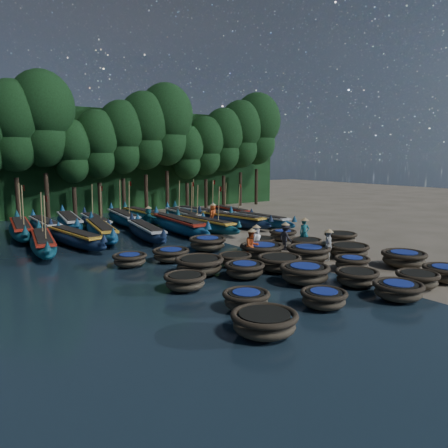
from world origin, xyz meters
TOP-DOWN VIEW (x-y plane):
  - ground at (0.00, 0.00)m, footprint 120.00×120.00m
  - foliage_wall at (0.00, 23.50)m, footprint 40.00×3.00m
  - coracle_0 at (-7.42, -9.40)m, footprint 2.18×2.18m
  - coracle_1 at (-4.05, -8.74)m, footprint 1.92×1.92m
  - coracle_2 at (-1.04, -9.75)m, footprint 1.91×1.91m
  - coracle_3 at (0.96, -9.33)m, footprint 1.77×1.77m
  - coracle_4 at (2.86, -9.46)m, footprint 2.23×2.23m
  - coracle_5 at (-6.47, -7.29)m, footprint 1.94×1.94m
  - coracle_6 at (-2.39, -6.15)m, footprint 2.59×2.59m
  - coracle_7 at (-0.85, -7.68)m, footprint 2.04×2.04m
  - coracle_8 at (1.10, -5.86)m, footprint 1.86×1.86m
  - coracle_9 at (3.73, -6.91)m, footprint 2.53×2.53m
  - coracle_10 at (-7.09, -3.99)m, footprint 1.77×1.77m
  - coracle_11 at (-3.95, -3.92)m, footprint 2.00×2.00m
  - coracle_12 at (-1.87, -3.95)m, footprint 2.32×2.32m
  - coracle_13 at (0.78, -3.29)m, footprint 2.55×2.55m
  - coracle_14 at (3.18, -3.95)m, footprint 2.46×2.46m
  - coracle_15 at (-5.36, -2.31)m, footprint 2.69×2.69m
  - coracle_16 at (-3.04, -1.95)m, footprint 1.71×1.71m
  - coracle_17 at (-0.96, -1.56)m, footprint 2.45×2.45m
  - coracle_18 at (2.79, -1.13)m, footprint 2.20×2.20m
  - coracle_19 at (5.57, -1.39)m, footprint 2.43×2.43m
  - coracle_20 at (-7.39, 1.00)m, footprint 2.09×2.09m
  - coracle_21 at (-5.20, 0.77)m, footprint 2.36×2.36m
  - coracle_22 at (-2.17, 1.92)m, footprint 2.44×2.44m
  - coracle_23 at (0.85, 0.66)m, footprint 1.87×1.87m
  - coracle_24 at (3.57, 1.71)m, footprint 1.93×1.93m
  - long_boat_1 at (-10.13, 7.10)m, footprint 2.59×7.86m
  - long_boat_2 at (-8.15, 7.63)m, footprint 2.39×7.89m
  - long_boat_3 at (-6.01, 9.04)m, footprint 2.78×8.31m
  - long_boat_4 at (-3.56, 7.32)m, footprint 2.59×7.84m
  - long_boat_5 at (-0.67, 7.99)m, footprint 2.22×9.04m
  - long_boat_6 at (1.30, 7.55)m, footprint 1.83×7.95m
  - long_boat_7 at (4.22, 8.24)m, footprint 2.76×8.04m
  - long_boat_8 at (6.18, 7.19)m, footprint 1.80×7.61m
  - long_boat_9 at (-10.27, 12.76)m, footprint 2.46×8.54m
  - long_boat_10 at (-8.48, 13.83)m, footprint 1.41×7.91m
  - long_boat_11 at (-6.59, 14.38)m, footprint 2.71×8.58m
  - long_boat_12 at (-4.94, 13.33)m, footprint 2.05×7.83m
  - long_boat_13 at (-2.36, 14.19)m, footprint 2.47×8.36m
  - long_boat_14 at (-0.38, 14.44)m, footprint 1.64×8.45m
  - long_boat_15 at (2.23, 12.41)m, footprint 2.42×8.06m
  - long_boat_16 at (4.14, 12.77)m, footprint 2.27×8.24m
  - long_boat_17 at (7.33, 12.78)m, footprint 1.91×7.24m
  - fisherman_0 at (-0.19, -0.15)m, footprint 0.90×0.79m
  - fisherman_1 at (3.28, -0.50)m, footprint 0.74×0.65m
  - fisherman_2 at (-1.74, -1.68)m, footprint 0.90×0.75m
  - fisherman_3 at (1.69, -0.53)m, footprint 0.63×1.04m
  - fisherman_4 at (1.71, -3.81)m, footprint 0.99×0.89m
  - fisherman_5 at (-1.69, 10.86)m, footprint 0.78×1.63m
  - fisherman_6 at (3.44, 9.79)m, footprint 0.98×0.86m
  - tree_3 at (-9.10, 20.00)m, footprint 4.92×4.92m
  - tree_4 at (-6.80, 20.00)m, footprint 5.34×5.34m
  - tree_5 at (-4.50, 20.00)m, footprint 3.68×3.68m
  - tree_6 at (-2.20, 20.00)m, footprint 4.09×4.09m
  - tree_7 at (0.10, 20.00)m, footprint 4.51×4.51m
  - tree_8 at (2.40, 20.00)m, footprint 4.92×4.92m
  - tree_9 at (4.70, 20.00)m, footprint 5.34×5.34m
  - tree_10 at (7.00, 20.00)m, footprint 3.68×3.68m
  - tree_11 at (9.30, 20.00)m, footprint 4.09×4.09m
  - tree_12 at (11.60, 20.00)m, footprint 4.51×4.51m
  - tree_13 at (13.90, 20.00)m, footprint 4.92×4.92m
  - tree_14 at (16.20, 20.00)m, footprint 5.34×5.34m

SIDE VIEW (x-z plane):
  - ground at x=0.00m, z-range 0.00..0.00m
  - coracle_18 at x=2.79m, z-range 0.05..0.69m
  - coracle_16 at x=-3.04m, z-range 0.05..0.68m
  - coracle_20 at x=-7.39m, z-range 0.05..0.70m
  - coracle_23 at x=0.85m, z-range 0.05..0.71m
  - coracle_1 at x=-4.05m, z-range 0.05..0.71m
  - coracle_21 at x=-5.20m, z-range 0.05..0.73m
  - coracle_8 at x=1.10m, z-range 0.05..0.73m
  - coracle_24 at x=3.57m, z-range 0.05..0.74m
  - coracle_10 at x=-7.09m, z-range 0.05..0.74m
  - coracle_5 at x=-6.47m, z-range 0.06..0.74m
  - coracle_3 at x=0.96m, z-range 0.05..0.75m
  - coracle_2 at x=-1.04m, z-range 0.05..0.75m
  - coracle_7 at x=-0.85m, z-range 0.05..0.76m
  - coracle_11 at x=-3.95m, z-range 0.06..0.76m
  - coracle_4 at x=2.86m, z-range 0.06..0.76m
  - coracle_14 at x=3.18m, z-range 0.05..0.78m
  - coracle_0 at x=-7.42m, z-range 0.05..0.81m
  - coracle_12 at x=-1.87m, z-range 0.05..0.81m
  - coracle_19 at x=5.57m, z-range 0.06..0.83m
  - coracle_9 at x=3.73m, z-range 0.06..0.85m
  - coracle_22 at x=-2.17m, z-range 0.06..0.86m
  - coracle_13 at x=0.78m, z-range 0.06..0.86m
  - coracle_6 at x=-2.39m, z-range 0.06..0.88m
  - coracle_15 at x=-5.36m, z-range 0.06..0.89m
  - coracle_17 at x=-0.96m, z-range 0.06..0.89m
  - long_boat_17 at x=7.33m, z-range -1.05..2.03m
  - long_boat_8 at x=6.18m, z-range -0.16..1.18m
  - long_boat_12 at x=-4.94m, z-range -1.14..2.20m
  - long_boat_10 at x=-8.48m, z-range -0.17..1.23m
  - long_boat_4 at x=-3.56m, z-range -0.17..1.23m
  - long_boat_2 at x=-8.15m, z-range -0.17..1.23m
  - long_boat_1 at x=-10.13m, z-range -1.15..2.23m
  - long_boat_6 at x=1.30m, z-range -1.15..2.23m
  - long_boat_7 at x=4.22m, z-range -0.17..1.26m
  - long_boat_15 at x=2.23m, z-range -1.18..2.27m
  - long_boat_16 at x=4.14m, z-range -1.20..2.32m
  - long_boat_3 at x=-6.01m, z-range -0.18..1.30m
  - long_boat_14 at x=-0.38m, z-range -0.18..1.31m
  - long_boat_13 at x=-2.36m, z-range -1.22..2.36m
  - long_boat_9 at x=-10.27m, z-range -1.25..2.40m
  - long_boat_11 at x=-6.59m, z-range -0.18..1.34m
  - long_boat_5 at x=-0.67m, z-range -0.19..1.41m
  - fisherman_3 at x=1.69m, z-range -0.06..1.72m
  - fisherman_0 at x=-0.19m, z-range -0.03..1.72m
  - fisherman_4 at x=1.71m, z-range -0.03..1.78m
  - fisherman_5 at x=-1.69m, z-range -0.07..1.82m
  - fisherman_2 at x=-1.74m, z-range -0.05..1.83m
  - fisherman_6 at x=3.44m, z-range -0.04..1.85m
  - fisherman_1 at x=3.28m, z-range 0.00..1.90m
  - foliage_wall at x=0.00m, z-range 0.00..10.00m
  - tree_5 at x=-4.50m, z-range 1.63..10.31m
  - tree_10 at x=7.00m, z-range 1.63..10.31m
  - tree_6 at x=-2.20m, z-range 1.82..11.47m
  - tree_11 at x=9.30m, z-range 1.82..11.47m
  - tree_7 at x=0.10m, z-range 2.01..12.64m
  - tree_12 at x=11.60m, z-range 2.01..12.64m
  - tree_3 at x=-9.10m, z-range 2.19..13.80m
  - tree_8 at x=2.40m, z-range 2.19..13.80m
  - tree_13 at x=13.90m, z-range 2.19..13.80m
  - tree_4 at x=-6.80m, z-range 2.38..14.96m
  - tree_9 at x=4.70m, z-range 2.38..14.96m
  - tree_14 at x=16.20m, z-range 2.38..14.96m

